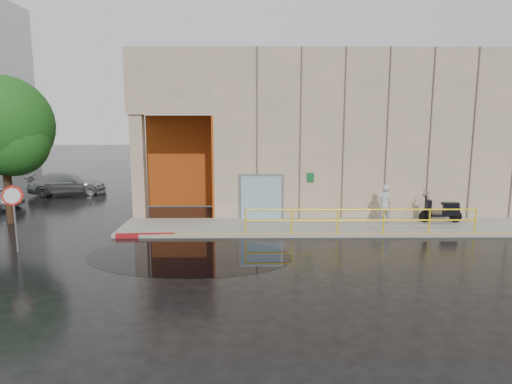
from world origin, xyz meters
TOP-DOWN VIEW (x-y plane):
  - ground at (0.00, 0.00)m, footprint 120.00×120.00m
  - sidewalk at (4.00, 4.50)m, footprint 20.00×3.00m
  - building at (5.10, 10.98)m, footprint 20.00×10.17m
  - guardrail at (4.25, 3.15)m, footprint 9.56×0.06m
  - person at (5.75, 5.00)m, footprint 0.65×0.44m
  - scooter at (8.37, 5.04)m, footprint 1.94×0.67m
  - stop_sign at (-8.87, 1.12)m, footprint 0.59×0.52m
  - red_curb at (-4.63, 3.10)m, footprint 2.41×0.27m
  - puddle at (-2.49, 0.60)m, footprint 7.73×5.13m
  - car_c at (-11.89, 13.44)m, footprint 4.95×2.81m
  - tree_near at (-11.35, 5.69)m, footprint 4.50×4.50m

SIDE VIEW (x-z plane):
  - ground at x=0.00m, z-range 0.00..0.00m
  - puddle at x=-2.49m, z-range 0.00..0.01m
  - sidewalk at x=4.00m, z-range 0.00..0.15m
  - red_curb at x=-4.63m, z-range 0.00..0.18m
  - car_c at x=-11.89m, z-range 0.00..1.35m
  - guardrail at x=4.25m, z-range 0.16..1.19m
  - scooter at x=8.37m, z-range 0.26..1.75m
  - person at x=5.75m, z-range 0.15..1.90m
  - stop_sign at x=-8.87m, z-range 0.58..3.08m
  - building at x=5.10m, z-range 0.21..8.21m
  - tree_near at x=-11.35m, z-range 0.95..7.70m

